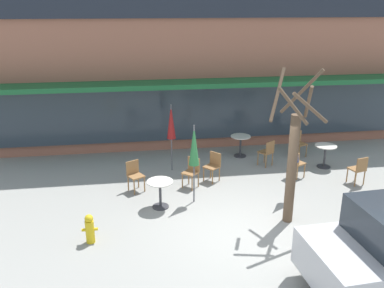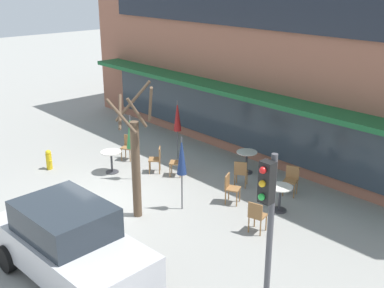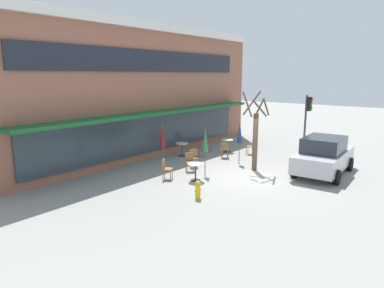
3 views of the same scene
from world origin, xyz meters
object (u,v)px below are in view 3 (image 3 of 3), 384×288
patio_umbrella_cream_folded (205,140)px  cafe_chair_6 (203,148)px  cafe_table_by_tree (196,169)px  cafe_chair_5 (193,157)px  parked_sedan (324,156)px  cafe_table_streetside (182,147)px  cafe_chair_0 (207,142)px  patio_umbrella_green_folded (240,133)px  cafe_table_near_wall (227,144)px  street_tree (255,135)px  cafe_chair_2 (252,145)px  cafe_chair_4 (166,168)px  fire_hydrant (198,190)px  cafe_chair_1 (190,160)px  patio_umbrella_corner_open (162,136)px  traffic_light_pole (307,114)px  cafe_chair_3 (225,148)px

patio_umbrella_cream_folded → cafe_chair_6: patio_umbrella_cream_folded is taller
cafe_table_by_tree → cafe_chair_5: bearing=40.8°
cafe_chair_5 → cafe_chair_6: same height
cafe_chair_5 → parked_sedan: bearing=-63.3°
patio_umbrella_cream_folded → cafe_table_streetside: bearing=56.1°
cafe_chair_0 → patio_umbrella_green_folded: bearing=-115.4°
cafe_table_near_wall → cafe_table_streetside: size_ratio=1.00×
cafe_table_streetside → cafe_chair_0: 2.06m
parked_sedan → street_tree: size_ratio=1.14×
parked_sedan → street_tree: bearing=116.2°
cafe_table_by_tree → parked_sedan: parked_sedan is taller
cafe_chair_2 → cafe_chair_4: bearing=175.0°
cafe_chair_2 → cafe_chair_5: (-4.23, 0.92, 0.00)m
cafe_chair_2 → fire_hydrant: bearing=-165.2°
cafe_table_streetside → cafe_chair_5: 2.33m
cafe_chair_1 → cafe_chair_6: bearing=24.4°
cafe_table_by_tree → parked_sedan: size_ratio=0.18×
cafe_chair_0 → cafe_chair_5: 3.78m
patio_umbrella_cream_folded → fire_hydrant: (-2.64, -1.63, -1.27)m
patio_umbrella_corner_open → fire_hydrant: bearing=-119.9°
cafe_chair_2 → cafe_chair_5: bearing=167.7°
traffic_light_pole → cafe_table_by_tree: bearing=167.8°
fire_hydrant → patio_umbrella_cream_folded: bearing=31.8°
cafe_chair_1 → cafe_chair_3: bearing=3.1°
parked_sedan → fire_hydrant: 6.70m
cafe_chair_4 → fire_hydrant: cafe_chair_4 is taller
cafe_chair_2 → cafe_chair_3: size_ratio=1.00×
cafe_chair_6 → traffic_light_pole: size_ratio=0.26×
cafe_table_near_wall → cafe_table_streetside: (-2.50, 1.38, 0.00)m
patio_umbrella_cream_folded → cafe_chair_0: size_ratio=2.47×
patio_umbrella_green_folded → street_tree: size_ratio=0.58×
cafe_table_streetside → cafe_chair_5: cafe_chair_5 is taller
street_tree → traffic_light_pole: 5.10m
cafe_table_by_tree → cafe_chair_5: cafe_chair_5 is taller
patio_umbrella_corner_open → fire_hydrant: (-2.26, -3.93, -1.27)m
cafe_chair_3 → parked_sedan: bearing=-88.0°
cafe_chair_2 → cafe_chair_0: bearing=107.8°
patio_umbrella_green_folded → cafe_chair_2: (2.31, 0.56, -1.10)m
patio_umbrella_cream_folded → cafe_chair_5: (0.79, 1.31, -1.10)m
cafe_chair_2 → parked_sedan: (-1.47, -4.55, 0.35)m
parked_sedan → patio_umbrella_cream_folded: bearing=130.5°
cafe_table_by_tree → cafe_chair_5: (1.73, 1.49, 0.01)m
cafe_chair_3 → patio_umbrella_corner_open: bearing=162.9°
cafe_chair_0 → cafe_chair_2: 2.70m
patio_umbrella_green_folded → cafe_chair_6: (0.10, 2.38, -1.10)m
cafe_chair_3 → fire_hydrant: cafe_chair_3 is taller
cafe_chair_6 → street_tree: 3.80m
fire_hydrant → cafe_chair_4: bearing=68.0°
cafe_chair_1 → cafe_table_by_tree: bearing=-131.4°
cafe_table_near_wall → cafe_chair_3: cafe_chair_3 is taller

